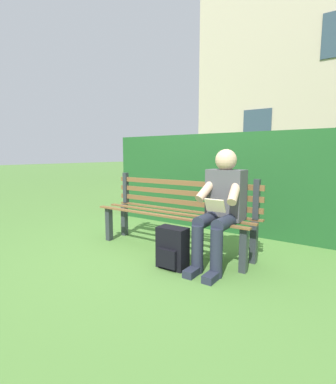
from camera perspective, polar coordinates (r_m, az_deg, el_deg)
The scene contains 5 objects.
ground at distance 3.49m, azimuth 0.95°, elevation -11.55°, with size 60.00×60.00×0.00m, color #517F38.
park_bench at distance 3.42m, azimuth 1.66°, elevation -3.85°, with size 2.01×0.46×0.89m.
person_seated at distance 2.93m, azimuth 10.53°, elevation -2.47°, with size 0.44×0.73×1.19m.
hedge_backdrop at distance 4.47m, azimuth 16.47°, elevation 2.52°, with size 4.48×0.86×1.58m.
backpack at distance 2.92m, azimuth 0.86°, elevation -11.18°, with size 0.31×0.24×0.42m.
Camera 1 is at (-1.83, 2.74, 1.14)m, focal length 26.62 mm.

